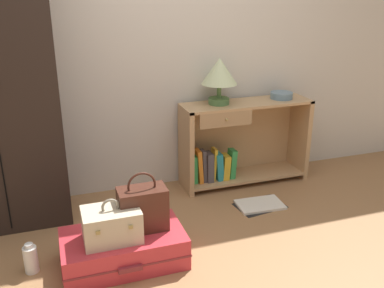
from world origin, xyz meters
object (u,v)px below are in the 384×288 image
Objects in this scene: handbag at (143,208)px; open_book_on_floor at (260,205)px; bottle at (31,259)px; suitcase_large at (124,248)px; table_lamp at (219,73)px; train_case at (112,224)px; bowl at (282,95)px; bookshelf at (238,144)px.

handbag is 1.12m from open_book_on_floor.
handbag is 0.73m from bottle.
suitcase_large reaches higher than open_book_on_floor.
table_lamp reaches higher than open_book_on_floor.
train_case is at bearing -160.61° from open_book_on_floor.
suitcase_large reaches higher than bottle.
bottle is (-2.10, -0.78, -0.66)m from bowl.
train_case is at bearing -14.81° from bottle.
open_book_on_floor is (0.17, -0.49, -0.96)m from table_lamp.
bottle is 1.72m from open_book_on_floor.
handbag is (-0.84, -0.85, -0.62)m from table_lamp.
table_lamp is 0.93× the size of open_book_on_floor.
table_lamp is at bearing 179.50° from bowl.
bookshelf is at bearing 36.90° from suitcase_large.
bowl reaches higher than suitcase_large.
train_case is at bearing -143.46° from bookshelf.
table_lamp reaches higher than bottle.
open_book_on_floor is at bearing 19.39° from train_case.
open_book_on_floor is (1.21, 0.43, -0.30)m from train_case.
table_lamp reaches higher than bowl.
bowl is at bearing -0.34° from bookshelf.
bowl is 0.97m from open_book_on_floor.
bookshelf is 3.31× the size of train_case.
open_book_on_floor is (1.01, 0.37, -0.34)m from handbag.
train_case is (-1.23, -0.91, -0.04)m from bookshelf.
train_case is 0.54m from bottle.
suitcase_large is 1.21m from open_book_on_floor.
train_case is at bearing -150.46° from suitcase_large.
bottle is at bearing -152.69° from table_lamp.
suitcase_large is at bearing -150.75° from bowl.
bookshelf is at bearing 179.66° from bowl.
table_lamp is 1.57m from suitcase_large.
suitcase_large is (-1.55, -0.87, -0.64)m from bowl.
open_book_on_floor is at bearing -70.99° from table_lamp.
handbag is at bearing -134.64° from table_lamp.
handbag is (0.20, 0.06, 0.04)m from train_case.
bowl is at bearing 49.63° from open_book_on_floor.
bowl reaches higher than handbag.
suitcase_large is at bearing -143.10° from bookshelf.
train_case is (-1.62, -0.91, -0.44)m from bowl.
bowl is 1.89m from suitcase_large.
bottle is at bearing -159.59° from bowl.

